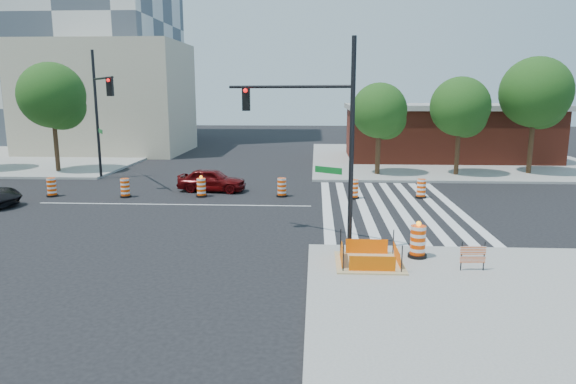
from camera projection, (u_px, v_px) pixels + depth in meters
name	position (u px, v px, depth m)	size (l,w,h in m)	color
ground	(174.00, 205.00, 26.14)	(120.00, 120.00, 0.00)	black
sidewalk_ne	(445.00, 159.00, 42.80)	(22.00, 22.00, 0.15)	gray
sidewalk_nw	(27.00, 156.00, 44.72)	(22.00, 22.00, 0.15)	gray
crosswalk_east	(390.00, 207.00, 25.56)	(6.75, 13.50, 0.01)	silver
lane_centerline	(174.00, 204.00, 26.14)	(14.00, 0.12, 0.01)	silver
excavation_pit	(369.00, 261.00, 16.81)	(2.20, 2.20, 0.90)	tan
brick_storefront	(447.00, 132.00, 42.36)	(16.50, 8.50, 4.60)	maroon
beige_midrise	(108.00, 98.00, 47.35)	(14.00, 10.00, 10.00)	#BCAD90
red_coupe	(212.00, 180.00, 29.46)	(1.56, 3.89, 1.32)	#500608
signal_pole_se	(314.00, 124.00, 18.42)	(4.79, 3.05, 7.36)	black
signal_pole_nw	(100.00, 103.00, 31.45)	(3.37, 5.25, 8.08)	black
pit_drum	(418.00, 242.00, 17.34)	(0.64, 0.64, 1.26)	black
barricade	(473.00, 255.00, 16.06)	(0.80, 0.08, 0.94)	#F64605
tree_north_b	(53.00, 99.00, 35.26)	(4.49, 4.49, 7.63)	#382314
tree_north_c	(380.00, 114.00, 34.14)	(3.70, 3.67, 6.24)	#382314
tree_north_d	(460.00, 110.00, 33.80)	(3.90, 3.90, 6.62)	#382314
tree_north_e	(536.00, 96.00, 34.20)	(4.67, 4.67, 7.94)	#382314
median_drum_1	(52.00, 188.00, 28.05)	(0.60, 0.60, 1.02)	black
median_drum_2	(125.00, 189.00, 27.85)	(0.60, 0.60, 1.02)	black
median_drum_3	(201.00, 188.00, 27.95)	(0.60, 0.60, 1.18)	black
median_drum_4	(282.00, 188.00, 28.01)	(0.60, 0.60, 1.02)	black
median_drum_5	(354.00, 190.00, 27.49)	(0.60, 0.60, 1.02)	black
median_drum_6	(421.00, 189.00, 27.66)	(0.60, 0.60, 1.02)	black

